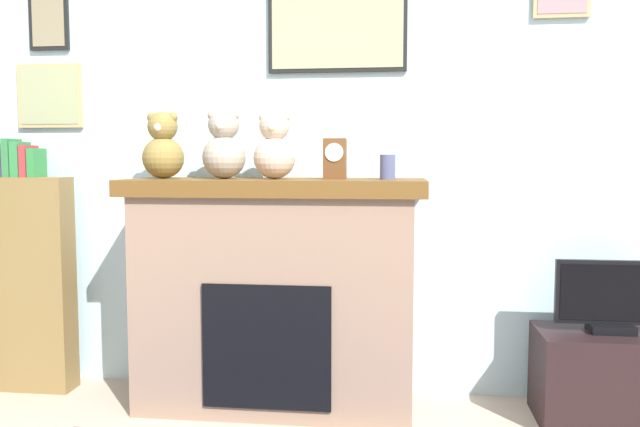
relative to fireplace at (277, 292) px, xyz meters
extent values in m
cube|color=silver|center=(-0.07, 0.33, 0.71)|extent=(5.20, 0.12, 2.60)
cube|color=black|center=(0.28, 0.25, 1.36)|extent=(0.73, 0.02, 0.47)
cube|color=gray|center=(0.28, 0.24, 1.36)|extent=(0.69, 0.00, 0.43)
cube|color=tan|center=(-1.33, 0.25, 1.02)|extent=(0.37, 0.02, 0.35)
cube|color=#939A6D|center=(-1.33, 0.24, 1.02)|extent=(0.33, 0.00, 0.31)
cube|color=black|center=(-1.32, 0.25, 1.45)|extent=(0.23, 0.02, 0.35)
cube|color=#83785A|center=(-1.32, 0.24, 1.45)|extent=(0.19, 0.00, 0.31)
cube|color=#8B6D58|center=(0.00, 0.00, -0.05)|extent=(1.37, 0.53, 1.08)
cube|color=brown|center=(0.00, 0.00, 0.53)|extent=(1.49, 0.59, 0.08)
cube|color=black|center=(0.00, -0.27, -0.21)|extent=(0.61, 0.02, 0.59)
cube|color=olive|center=(-1.38, 0.07, 0.00)|extent=(0.47, 0.16, 1.16)
cube|color=#553179|center=(-1.50, 0.07, 0.67)|extent=(0.04, 0.13, 0.18)
cube|color=#2F713B|center=(-1.45, 0.07, 0.68)|extent=(0.04, 0.13, 0.20)
cube|color=#2F793E|center=(-1.40, 0.07, 0.67)|extent=(0.05, 0.13, 0.19)
cube|color=#AE2D32|center=(-1.36, 0.07, 0.66)|extent=(0.04, 0.13, 0.17)
cube|color=#2C7838|center=(-1.31, 0.07, 0.65)|extent=(0.04, 0.13, 0.15)
cube|color=black|center=(1.62, -0.03, -0.37)|extent=(0.67, 0.40, 0.44)
cube|color=black|center=(1.62, -0.03, -0.13)|extent=(0.20, 0.14, 0.04)
cube|color=black|center=(1.62, -0.03, 0.05)|extent=(0.52, 0.03, 0.30)
cube|color=black|center=(1.62, -0.05, 0.05)|extent=(0.48, 0.00, 0.26)
cylinder|color=#4C517A|center=(0.56, -0.02, 0.63)|extent=(0.08, 0.08, 0.12)
cube|color=brown|center=(0.30, -0.02, 0.67)|extent=(0.11, 0.08, 0.20)
cylinder|color=white|center=(0.30, -0.06, 0.71)|extent=(0.09, 0.01, 0.09)
sphere|color=olive|center=(-0.58, -0.02, 0.68)|extent=(0.21, 0.21, 0.21)
sphere|color=olive|center=(-0.58, -0.02, 0.84)|extent=(0.15, 0.15, 0.15)
sphere|color=olive|center=(-0.63, -0.02, 0.88)|extent=(0.05, 0.05, 0.05)
sphere|color=olive|center=(-0.53, -0.02, 0.88)|extent=(0.05, 0.05, 0.05)
sphere|color=beige|center=(-0.58, -0.08, 0.83)|extent=(0.05, 0.05, 0.05)
sphere|color=gray|center=(-0.26, -0.02, 0.68)|extent=(0.22, 0.22, 0.22)
sphere|color=gray|center=(-0.26, -0.02, 0.84)|extent=(0.16, 0.16, 0.16)
sphere|color=gray|center=(-0.32, -0.02, 0.89)|extent=(0.05, 0.05, 0.05)
sphere|color=gray|center=(-0.21, -0.02, 0.89)|extent=(0.05, 0.05, 0.05)
sphere|color=beige|center=(-0.26, -0.08, 0.84)|extent=(0.05, 0.05, 0.05)
sphere|color=#C5AC94|center=(0.00, -0.02, 0.68)|extent=(0.21, 0.21, 0.21)
sphere|color=#C5AC94|center=(0.00, -0.02, 0.84)|extent=(0.15, 0.15, 0.15)
sphere|color=#C5AC94|center=(-0.06, -0.02, 0.88)|extent=(0.05, 0.05, 0.05)
sphere|color=#C5AC94|center=(0.05, -0.02, 0.88)|extent=(0.05, 0.05, 0.05)
sphere|color=beige|center=(0.00, -0.08, 0.83)|extent=(0.05, 0.05, 0.05)
camera|label=1|loc=(0.61, -3.19, 0.67)|focal=36.31mm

